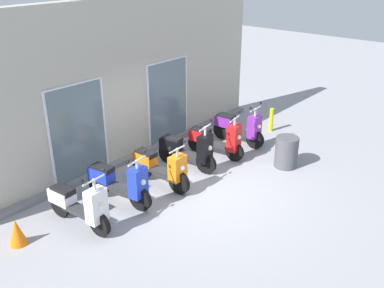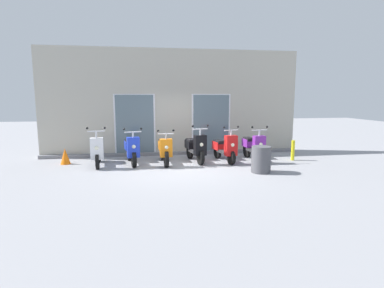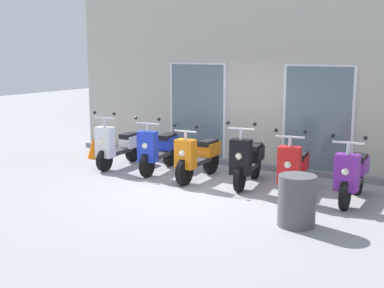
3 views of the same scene
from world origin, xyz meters
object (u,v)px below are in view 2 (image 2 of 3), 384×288
(scooter_blue, at_px, (131,149))
(traffic_cone, at_px, (65,156))
(scooter_orange, at_px, (164,150))
(trash_bin, at_px, (261,159))
(curb_bollard, at_px, (293,150))
(scooter_purple, at_px, (253,147))
(scooter_white, at_px, (98,151))
(scooter_red, at_px, (225,148))
(scooter_black, at_px, (195,148))

(scooter_blue, xyz_separation_m, traffic_cone, (-2.15, 0.32, -0.22))
(scooter_orange, xyz_separation_m, trash_bin, (2.70, -1.66, -0.08))
(scooter_blue, distance_m, curb_bollard, 5.54)
(scooter_blue, distance_m, trash_bin, 4.17)
(scooter_purple, xyz_separation_m, trash_bin, (-0.38, -1.68, -0.10))
(scooter_white, bearing_deg, curb_bollard, -1.96)
(scooter_blue, distance_m, scooter_orange, 1.08)
(scooter_white, bearing_deg, scooter_red, -0.96)
(scooter_blue, relative_size, curb_bollard, 2.33)
(scooter_black, bearing_deg, traffic_cone, 175.34)
(scooter_white, xyz_separation_m, scooter_orange, (2.13, -0.06, -0.01))
(scooter_white, xyz_separation_m, scooter_purple, (5.20, -0.04, 0.01))
(scooter_white, xyz_separation_m, scooter_black, (3.18, 0.05, 0.01))
(scooter_orange, xyz_separation_m, scooter_red, (2.04, -0.01, 0.00))
(scooter_orange, relative_size, scooter_black, 1.03)
(scooter_black, distance_m, traffic_cone, 4.30)
(traffic_cone, distance_m, trash_bin, 6.29)
(scooter_black, distance_m, scooter_purple, 2.02)
(scooter_purple, height_order, curb_bollard, scooter_purple)
(curb_bollard, bearing_deg, scooter_black, 175.39)
(scooter_red, relative_size, trash_bin, 2.06)
(scooter_blue, xyz_separation_m, scooter_black, (2.13, -0.03, 0.01))
(scooter_purple, bearing_deg, scooter_black, 177.63)
(scooter_red, xyz_separation_m, trash_bin, (0.65, -1.64, -0.09))
(scooter_white, relative_size, scooter_black, 1.00)
(scooter_blue, bearing_deg, scooter_purple, -1.51)
(scooter_black, height_order, scooter_red, scooter_black)
(trash_bin, xyz_separation_m, curb_bollard, (1.76, 1.49, -0.04))
(scooter_white, height_order, traffic_cone, scooter_white)
(scooter_purple, bearing_deg, trash_bin, -102.79)
(scooter_purple, distance_m, traffic_cone, 6.32)
(scooter_purple, distance_m, curb_bollard, 1.40)
(scooter_black, height_order, trash_bin, scooter_black)
(scooter_black, xyz_separation_m, scooter_red, (0.99, -0.12, -0.02))
(scooter_orange, relative_size, scooter_purple, 1.04)
(scooter_blue, bearing_deg, scooter_white, -175.95)
(scooter_purple, bearing_deg, scooter_orange, -179.59)
(scooter_blue, bearing_deg, scooter_red, -2.66)
(scooter_orange, distance_m, scooter_black, 1.06)
(scooter_black, bearing_deg, scooter_orange, -174.26)
(scooter_purple, bearing_deg, traffic_cone, 176.07)
(scooter_blue, distance_m, scooter_purple, 4.15)
(scooter_blue, relative_size, scooter_purple, 1.02)
(scooter_white, bearing_deg, scooter_purple, -0.39)
(scooter_blue, height_order, trash_bin, scooter_blue)
(scooter_blue, relative_size, scooter_red, 1.03)
(scooter_orange, bearing_deg, scooter_white, 178.46)
(scooter_orange, relative_size, scooter_red, 1.04)
(scooter_blue, bearing_deg, scooter_black, -0.70)
(scooter_white, bearing_deg, trash_bin, -19.55)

